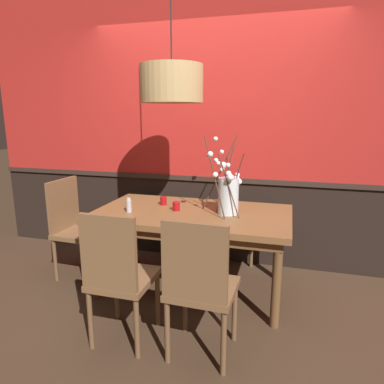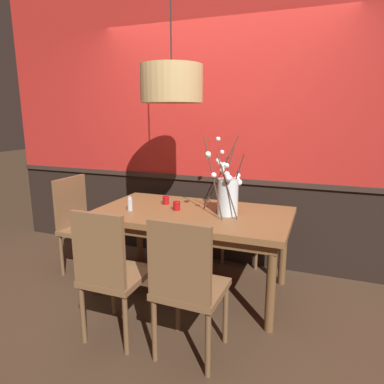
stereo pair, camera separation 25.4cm
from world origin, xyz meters
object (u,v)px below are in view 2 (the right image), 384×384
object	(u,v)px
pendant_lamp	(172,84)
chair_head_west_end	(79,220)
dining_table	(192,221)
chair_far_side_left	(199,208)
vase_with_blossoms	(228,194)
chair_far_side_right	(244,213)
condiment_bottle	(130,204)
chair_near_side_right	(187,283)
chair_near_side_left	(110,270)
candle_holder_nearer_center	(177,206)
candle_holder_nearer_edge	(166,200)

from	to	relation	value
pendant_lamp	chair_head_west_end	bearing A→B (deg)	176.78
dining_table	chair_far_side_left	distance (m)	0.91
chair_head_west_end	vase_with_blossoms	size ratio (longest dim) A/B	1.45
chair_far_side_right	condiment_bottle	bearing A→B (deg)	-127.74
dining_table	chair_near_side_right	xyz separation A→B (m)	(0.30, -0.89, -0.12)
chair_near_side_left	chair_head_west_end	world-z (taller)	chair_near_side_left
chair_far_side_right	candle_holder_nearer_center	xyz separation A→B (m)	(-0.42, -0.88, 0.27)
pendant_lamp	candle_holder_nearer_center	bearing A→B (deg)	86.03
candle_holder_nearer_center	condiment_bottle	bearing A→B (deg)	-156.87
condiment_bottle	chair_near_side_right	bearing A→B (deg)	-40.91
chair_far_side_left	chair_head_west_end	bearing A→B (deg)	-137.70
chair_far_side_left	chair_near_side_right	bearing A→B (deg)	-72.74
chair_near_side_right	condiment_bottle	size ratio (longest dim) A/B	7.59
chair_head_west_end	condiment_bottle	xyz separation A→B (m)	(0.69, -0.16, 0.27)
chair_near_side_right	candle_holder_nearer_center	world-z (taller)	chair_near_side_right
candle_holder_nearer_center	candle_holder_nearer_edge	distance (m)	0.23
chair_far_side_left	chair_far_side_right	size ratio (longest dim) A/B	1.03
chair_far_side_right	vase_with_blossoms	distance (m)	0.94
chair_near_side_left	candle_holder_nearer_edge	size ratio (longest dim) A/B	12.51
dining_table	candle_holder_nearer_center	size ratio (longest dim) A/B	21.57
chair_near_side_right	vase_with_blossoms	world-z (taller)	vase_with_blossoms
chair_near_side_left	vase_with_blossoms	world-z (taller)	vase_with_blossoms
chair_near_side_right	condiment_bottle	world-z (taller)	chair_near_side_right
vase_with_blossoms	chair_near_side_left	bearing A→B (deg)	-122.45
candle_holder_nearer_center	chair_far_side_right	bearing A→B (deg)	64.22
chair_near_side_right	chair_head_west_end	bearing A→B (deg)	150.13
chair_near_side_right	candle_holder_nearer_center	bearing A→B (deg)	116.85
vase_with_blossoms	dining_table	bearing A→B (deg)	-175.75
dining_table	candle_holder_nearer_center	world-z (taller)	candle_holder_nearer_center
chair_head_west_end	condiment_bottle	world-z (taller)	chair_head_west_end
chair_head_west_end	pendant_lamp	size ratio (longest dim) A/B	0.74
chair_near_side_right	dining_table	bearing A→B (deg)	108.75
chair_far_side_left	chair_near_side_right	world-z (taller)	chair_near_side_right
chair_far_side_right	condiment_bottle	xyz separation A→B (m)	(-0.81, -1.04, 0.29)
chair_far_side_right	chair_head_west_end	bearing A→B (deg)	-149.45
vase_with_blossoms	pendant_lamp	size ratio (longest dim) A/B	0.51
chair_far_side_left	vase_with_blossoms	xyz separation A→B (m)	(0.56, -0.85, 0.39)
vase_with_blossoms	candle_holder_nearer_center	world-z (taller)	vase_with_blossoms
chair_far_side_right	condiment_bottle	distance (m)	1.35
chair_far_side_left	candle_holder_nearer_center	xyz separation A→B (m)	(0.10, -0.88, 0.25)
pendant_lamp	candle_holder_nearer_edge	bearing A→B (deg)	128.30
chair_head_west_end	candle_holder_nearer_center	bearing A→B (deg)	0.34
chair_head_west_end	candle_holder_nearer_edge	world-z (taller)	chair_head_west_end
candle_holder_nearer_center	pendant_lamp	distance (m)	1.04
chair_far_side_right	dining_table	bearing A→B (deg)	-107.86
candle_holder_nearer_edge	condiment_bottle	xyz separation A→B (m)	(-0.20, -0.32, 0.02)
chair_head_west_end	candle_holder_nearer_center	size ratio (longest dim) A/B	12.21
chair_far_side_right	candle_holder_nearer_edge	xyz separation A→B (m)	(-0.60, -0.73, 0.27)
dining_table	candle_holder_nearer_center	bearing A→B (deg)	-176.69
chair_far_side_right	pendant_lamp	xyz separation A→B (m)	(-0.43, -0.94, 1.30)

